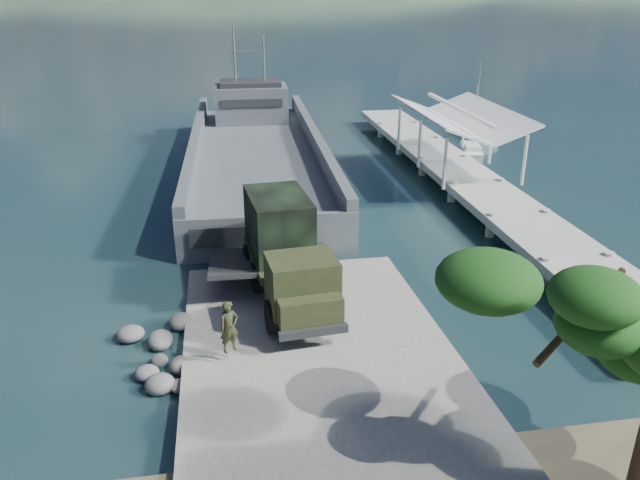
{
  "coord_description": "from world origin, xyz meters",
  "views": [
    {
      "loc": [
        -3.24,
        -20.13,
        13.22
      ],
      "look_at": [
        1.14,
        6.0,
        2.13
      ],
      "focal_mm": 35.0,
      "sensor_mm": 36.0,
      "label": 1
    }
  ],
  "objects_px": {
    "sailboat_far": "(475,134)",
    "pier": "(461,165)",
    "landing_craft": "(257,163)",
    "military_truck": "(286,251)",
    "soldier": "(230,337)",
    "sailboat_near": "(471,151)"
  },
  "relations": [
    {
      "from": "landing_craft",
      "to": "military_truck",
      "type": "bearing_deg",
      "value": -88.46
    },
    {
      "from": "sailboat_near",
      "to": "landing_craft",
      "type": "bearing_deg",
      "value": -155.0
    },
    {
      "from": "soldier",
      "to": "sailboat_far",
      "type": "xyz_separation_m",
      "value": [
        23.05,
        33.2,
        -1.11
      ]
    },
    {
      "from": "soldier",
      "to": "landing_craft",
      "type": "bearing_deg",
      "value": 59.79
    },
    {
      "from": "pier",
      "to": "landing_craft",
      "type": "xyz_separation_m",
      "value": [
        -13.5,
        5.33,
        -0.72
      ]
    },
    {
      "from": "sailboat_far",
      "to": "pier",
      "type": "bearing_deg",
      "value": -123.81
    },
    {
      "from": "landing_craft",
      "to": "sailboat_far",
      "type": "distance_m",
      "value": 21.96
    },
    {
      "from": "military_truck",
      "to": "sailboat_far",
      "type": "xyz_separation_m",
      "value": [
        20.45,
        28.32,
        -2.14
      ]
    },
    {
      "from": "pier",
      "to": "soldier",
      "type": "distance_m",
      "value": 25.39
    },
    {
      "from": "soldier",
      "to": "military_truck",
      "type": "bearing_deg",
      "value": 37.99
    },
    {
      "from": "soldier",
      "to": "pier",
      "type": "bearing_deg",
      "value": 26.32
    },
    {
      "from": "soldier",
      "to": "sailboat_near",
      "type": "bearing_deg",
      "value": 29.52
    },
    {
      "from": "pier",
      "to": "sailboat_near",
      "type": "relative_size",
      "value": 7.59
    },
    {
      "from": "military_truck",
      "to": "soldier",
      "type": "xyz_separation_m",
      "value": [
        -2.61,
        -4.88,
        -1.02
      ]
    },
    {
      "from": "landing_craft",
      "to": "sailboat_far",
      "type": "xyz_separation_m",
      "value": [
        20.3,
        8.36,
        -0.52
      ]
    },
    {
      "from": "landing_craft",
      "to": "soldier",
      "type": "xyz_separation_m",
      "value": [
        -2.76,
        -24.84,
        0.6
      ]
    },
    {
      "from": "pier",
      "to": "landing_craft",
      "type": "relative_size",
      "value": 1.2
    },
    {
      "from": "landing_craft",
      "to": "sailboat_near",
      "type": "relative_size",
      "value": 6.31
    },
    {
      "from": "sailboat_near",
      "to": "sailboat_far",
      "type": "height_order",
      "value": "sailboat_far"
    },
    {
      "from": "landing_craft",
      "to": "sailboat_near",
      "type": "xyz_separation_m",
      "value": [
        17.61,
        2.58,
        -0.57
      ]
    },
    {
      "from": "military_truck",
      "to": "sailboat_near",
      "type": "distance_m",
      "value": 28.78
    },
    {
      "from": "pier",
      "to": "sailboat_near",
      "type": "distance_m",
      "value": 9.01
    }
  ]
}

